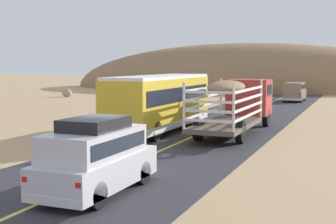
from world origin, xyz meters
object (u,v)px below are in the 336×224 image
at_px(suv_near, 95,156).
at_px(livestock_truck, 241,100).
at_px(boulder_near_shoulder, 67,93).
at_px(car_far, 294,91).
at_px(bus, 160,101).

xyz_separation_m(suv_near, livestock_truck, (0.84, 14.91, 0.64)).
bearing_deg(boulder_near_shoulder, livestock_truck, -37.52).
relative_size(car_far, boulder_near_shoulder, 3.99).
bearing_deg(suv_near, bus, 104.60).
xyz_separation_m(bus, boulder_near_shoulder, (-21.33, 21.86, -1.28)).
relative_size(livestock_truck, boulder_near_shoulder, 8.37).
xyz_separation_m(livestock_truck, car_far, (0.16, 22.76, -0.70)).
height_order(car_far, boulder_near_shoulder, car_far).
height_order(suv_near, bus, bus).
xyz_separation_m(bus, car_far, (4.28, 25.09, -0.66)).
height_order(livestock_truck, bus, bus).
distance_m(suv_near, boulder_near_shoulder, 42.34).
bearing_deg(bus, livestock_truck, 29.43).
relative_size(livestock_truck, bus, 0.97).
xyz_separation_m(suv_near, car_far, (1.00, 37.67, -0.06)).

